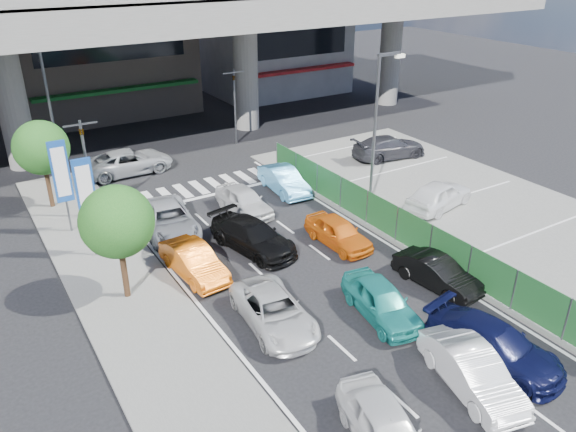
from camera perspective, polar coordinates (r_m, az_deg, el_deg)
ground at (r=22.96m, az=4.19°, el=-7.89°), size 120.00×120.00×0.00m
parking_lot at (r=31.05m, az=18.71°, el=0.26°), size 12.00×28.00×0.06m
sidewalk_left at (r=23.51m, az=-15.94°, el=-7.87°), size 4.00×30.00×0.12m
fence_run at (r=26.19m, az=12.44°, el=-1.65°), size 0.16×22.00×1.80m
expressway at (r=39.22m, az=-15.54°, el=19.19°), size 64.00×14.00×10.75m
building_center at (r=49.89m, az=-19.38°, el=18.47°), size 14.00×10.90×15.00m
building_east at (r=55.07m, az=-1.72°, el=18.81°), size 12.00×10.90×12.00m
traffic_light_left at (r=29.16m, az=-20.05°, el=6.73°), size 1.60×1.24×5.20m
traffic_light_right at (r=39.26m, az=-5.50°, el=12.80°), size 1.60×1.24×5.20m
street_lamp_right at (r=29.39m, az=9.14°, el=9.82°), size 1.65×0.22×8.00m
street_lamp_left at (r=34.62m, az=-22.81°, el=10.59°), size 1.65×0.22×8.00m
signboard_near at (r=25.58m, az=-19.82°, el=2.06°), size 0.80×0.14×4.70m
signboard_far at (r=28.28m, az=-22.04°, el=3.93°), size 0.80×0.14×4.70m
tree_near at (r=21.90m, az=-16.98°, el=-0.59°), size 2.80×2.80×4.80m
tree_far at (r=31.45m, az=-23.78°, el=6.35°), size 2.80×2.80×4.80m
van_white_back_left at (r=16.74m, az=9.91°, el=-20.58°), size 2.52×4.32×1.38m
hatch_white_back_mid at (r=19.11m, az=18.18°, el=-14.73°), size 2.35×4.41×1.38m
minivan_navy_back at (r=20.42m, az=20.21°, el=-12.12°), size 2.76×5.03×1.38m
sedan_white_mid_left at (r=20.85m, az=-1.43°, el=-9.63°), size 2.51×4.68×1.25m
taxi_teal_mid at (r=21.56m, az=9.47°, el=-8.49°), size 2.24×4.25×1.38m
hatch_black_mid_right at (r=23.83m, az=14.90°, el=-5.61°), size 1.76×3.96×1.26m
taxi_orange_left at (r=24.09m, az=-9.55°, el=-4.58°), size 1.76×4.15×1.33m
sedan_black_mid at (r=25.75m, az=-3.60°, el=-2.06°), size 2.90×5.06×1.38m
taxi_orange_right at (r=26.24m, az=5.13°, el=-1.64°), size 1.67×3.89×1.31m
wagon_silver_front_left at (r=27.87m, az=-12.01°, el=-0.34°), size 2.88×5.21×1.38m
sedan_white_front_mid at (r=29.37m, az=-4.51°, el=1.58°), size 1.83×4.13×1.38m
kei_truck_front_right at (r=31.85m, az=-0.43°, el=3.64°), size 1.76×4.26×1.37m
crossing_wagon_silver at (r=35.89m, az=-15.85°, el=5.33°), size 5.30×2.46×1.47m
parked_sedan_white at (r=30.71m, az=15.09°, el=2.09°), size 4.70×2.69×1.51m
parked_sedan_dgrey at (r=37.58m, az=10.24°, el=6.90°), size 5.23×2.69×1.45m
traffic_cone at (r=27.99m, az=9.81°, el=-0.75°), size 0.42×0.42×0.62m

